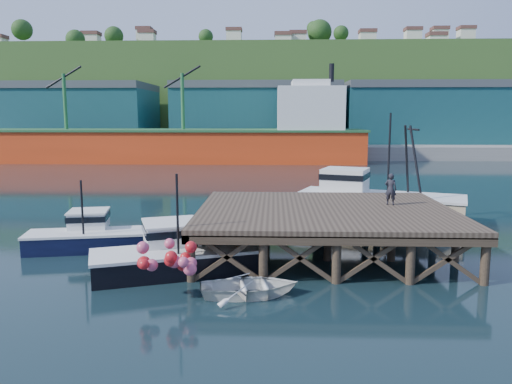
{
  "coord_description": "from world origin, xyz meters",
  "views": [
    {
      "loc": [
        3.05,
        -23.56,
        6.45
      ],
      "look_at": [
        2.12,
        2.0,
        2.58
      ],
      "focal_mm": 35.0,
      "sensor_mm": 36.0,
      "label": 1
    }
  ],
  "objects_px": {
    "trawler": "(376,199)",
    "boat_black": "(175,253)",
    "dinghy": "(250,286)",
    "boat_navy": "(87,235)",
    "dockworker": "(391,189)"
  },
  "relations": [
    {
      "from": "boat_black",
      "to": "trawler",
      "type": "relative_size",
      "value": 0.69
    },
    {
      "from": "boat_black",
      "to": "trawler",
      "type": "bearing_deg",
      "value": 25.63
    },
    {
      "from": "boat_black",
      "to": "dockworker",
      "type": "relative_size",
      "value": 4.66
    },
    {
      "from": "trawler",
      "to": "boat_black",
      "type": "bearing_deg",
      "value": -114.47
    },
    {
      "from": "trawler",
      "to": "dockworker",
      "type": "height_order",
      "value": "trawler"
    },
    {
      "from": "boat_navy",
      "to": "boat_black",
      "type": "relative_size",
      "value": 0.81
    },
    {
      "from": "dockworker",
      "to": "dinghy",
      "type": "bearing_deg",
      "value": 70.91
    },
    {
      "from": "boat_navy",
      "to": "boat_black",
      "type": "xyz_separation_m",
      "value": [
        5.04,
        -3.42,
        0.07
      ]
    },
    {
      "from": "dinghy",
      "to": "dockworker",
      "type": "distance_m",
      "value": 10.14
    },
    {
      "from": "dinghy",
      "to": "boat_black",
      "type": "bearing_deg",
      "value": 39.36
    },
    {
      "from": "boat_navy",
      "to": "trawler",
      "type": "distance_m",
      "value": 17.13
    },
    {
      "from": "boat_navy",
      "to": "dinghy",
      "type": "relative_size",
      "value": 1.66
    },
    {
      "from": "dinghy",
      "to": "boat_navy",
      "type": "bearing_deg",
      "value": 43.2
    },
    {
      "from": "boat_black",
      "to": "dockworker",
      "type": "xyz_separation_m",
      "value": [
        9.91,
        4.41,
        2.13
      ]
    },
    {
      "from": "trawler",
      "to": "boat_navy",
      "type": "bearing_deg",
      "value": -134.95
    }
  ]
}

